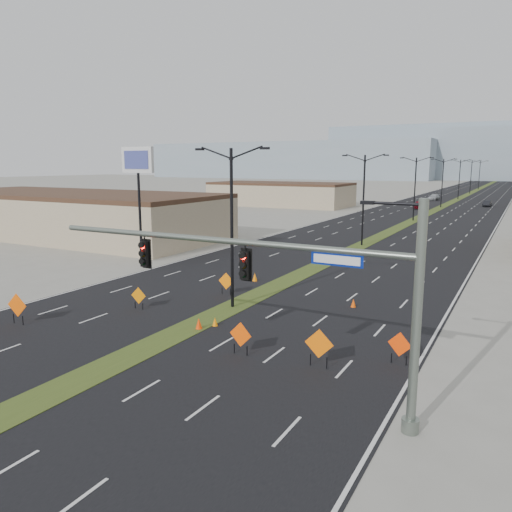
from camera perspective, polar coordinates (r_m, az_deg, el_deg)
The scene contains 29 objects.
ground at distance 23.38m, azimuth -18.57°, elevation -12.89°, with size 600.00×600.00×0.00m, color gray.
road_surface at distance 115.81m, azimuth 20.64°, elevation 5.36°, with size 25.00×400.00×0.02m, color black.
median_strip at distance 115.81m, azimuth 20.64°, elevation 5.36°, with size 2.00×400.00×0.04m, color #35481A.
building_sw_near at distance 67.96m, azimuth -20.39°, elevation 4.32°, with size 40.00×16.00×5.00m, color tan.
building_sw_far at distance 110.57m, azimuth 2.81°, elevation 6.98°, with size 30.00×14.00×4.50m, color tan.
mesa_west at distance 324.28m, azimuth 3.88°, elevation 10.84°, with size 180.00×50.00×22.00m, color #8597A5.
mesa_backdrop at distance 337.56m, azimuth 21.18°, elevation 11.01°, with size 140.00×50.00×32.00m, color #8597A5.
signal_mast at distance 18.49m, azimuth 3.75°, elevation -2.89°, with size 16.30×0.60×8.00m.
streetlight_0 at distance 31.07m, azimuth -2.79°, elevation 3.76°, with size 5.15×0.24×10.02m.
streetlight_1 at distance 56.78m, azimuth 12.19°, elevation 6.60°, with size 5.15×0.24×10.02m.
streetlight_2 at distance 83.97m, azimuth 17.71°, elevation 7.54°, with size 5.15×0.24×10.02m.
streetlight_3 at distance 111.56m, azimuth 20.53°, elevation 7.99°, with size 5.15×0.24×10.02m.
streetlight_4 at distance 139.31m, azimuth 22.23°, elevation 8.25°, with size 5.15×0.24×10.02m.
streetlight_5 at distance 167.15m, azimuth 23.36°, elevation 8.43°, with size 5.15×0.24×10.02m.
streetlight_6 at distance 195.03m, azimuth 24.17°, elevation 8.55°, with size 5.15×0.24×10.02m.
car_left at distance 107.17m, azimuth 18.17°, elevation 5.59°, with size 1.95×4.84×1.65m, color maroon.
car_mid at distance 117.91m, azimuth 24.94°, elevation 5.46°, with size 1.38×3.97×1.31m, color black.
car_far at distance 133.44m, azimuth 19.66°, elevation 6.33°, with size 2.04×5.02×1.46m, color #A5A9AF.
construction_sign_0 at distance 31.61m, azimuth -25.64°, elevation -5.20°, with size 1.36×0.21×1.82m.
construction_sign_1 at distance 32.37m, azimuth -13.28°, elevation -4.52°, with size 1.07×0.15×1.42m.
construction_sign_2 at distance 34.96m, azimuth -3.43°, elevation -2.97°, with size 1.18×0.10×1.58m.
construction_sign_3 at distance 24.19m, azimuth -1.78°, elevation -9.09°, with size 1.22×0.13×1.63m.
construction_sign_4 at distance 22.89m, azimuth 7.21°, elevation -10.04°, with size 1.35×0.12×1.80m.
construction_sign_5 at distance 24.00m, azimuth 16.09°, elevation -9.81°, with size 1.14×0.29×1.54m.
cone_0 at distance 28.07m, azimuth -6.55°, elevation -7.70°, with size 0.39×0.39×0.66m, color #FF3B05.
cone_1 at distance 28.54m, azimuth -4.71°, elevation -7.49°, with size 0.32×0.32×0.53m, color orange.
cone_2 at distance 32.64m, azimuth 11.07°, elevation -5.31°, with size 0.34×0.34×0.56m, color #F64C05.
cone_3 at distance 39.01m, azimuth -0.14°, elevation -2.42°, with size 0.40×0.40×0.67m, color orange.
pole_sign_west at distance 46.64m, azimuth -13.35°, elevation 9.75°, with size 3.44×0.41×10.54m.
Camera 1 is at (16.09, -14.33, 9.08)m, focal length 35.00 mm.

